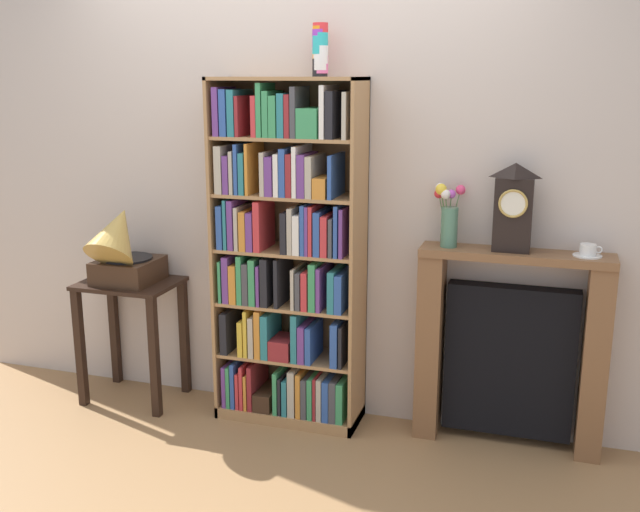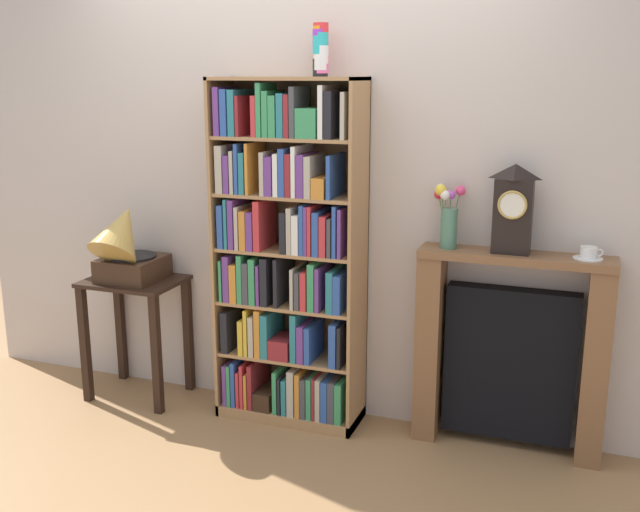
% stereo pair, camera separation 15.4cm
% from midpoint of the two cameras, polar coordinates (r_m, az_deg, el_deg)
% --- Properties ---
extents(ground_plane, '(7.40, 6.40, 0.02)m').
position_cam_midpoint_polar(ground_plane, '(4.08, -3.81, -12.88)').
color(ground_plane, '#997047').
extents(wall_back, '(4.40, 0.08, 2.62)m').
position_cam_midpoint_polar(wall_back, '(3.90, -1.22, 6.27)').
color(wall_back, beige).
rests_on(wall_back, ground).
extents(bookshelf, '(0.77, 0.31, 1.82)m').
position_cam_midpoint_polar(bookshelf, '(3.83, -3.78, -0.57)').
color(bookshelf, '#A87A4C').
rests_on(bookshelf, ground).
extents(cup_stack, '(0.08, 0.08, 0.25)m').
position_cam_midpoint_polar(cup_stack, '(3.70, -1.22, 15.72)').
color(cup_stack, black).
rests_on(cup_stack, bookshelf).
extents(side_table_left, '(0.53, 0.40, 0.70)m').
position_cam_midpoint_polar(side_table_left, '(4.32, -15.44, -4.43)').
color(side_table_left, black).
rests_on(side_table_left, ground).
extents(gramophone, '(0.32, 0.45, 0.50)m').
position_cam_midpoint_polar(gramophone, '(4.17, -16.20, 0.61)').
color(gramophone, '#382316').
rests_on(gramophone, side_table_left).
extents(fireplace_mantel, '(0.92, 0.21, 1.00)m').
position_cam_midpoint_polar(fireplace_mantel, '(3.77, 13.41, -7.13)').
color(fireplace_mantel, brown).
rests_on(fireplace_mantel, ground).
extents(mantel_clock, '(0.18, 0.12, 0.42)m').
position_cam_midpoint_polar(mantel_clock, '(3.57, 13.60, 3.69)').
color(mantel_clock, black).
rests_on(mantel_clock, fireplace_mantel).
extents(flower_vase, '(0.15, 0.14, 0.31)m').
position_cam_midpoint_polar(flower_vase, '(3.63, 8.72, 3.16)').
color(flower_vase, '#4C7A60').
rests_on(flower_vase, fireplace_mantel).
extents(teacup_with_saucer, '(0.13, 0.13, 0.06)m').
position_cam_midpoint_polar(teacup_with_saucer, '(3.60, 18.95, 0.35)').
color(teacup_with_saucer, white).
rests_on(teacup_with_saucer, fireplace_mantel).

